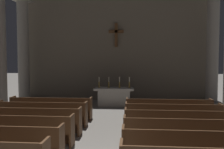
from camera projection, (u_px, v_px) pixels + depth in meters
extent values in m
cube|color=brown|center=(61.00, 144.00, 6.08)|extent=(0.06, 0.50, 0.95)
cube|color=brown|center=(15.00, 131.00, 7.35)|extent=(3.44, 0.40, 0.05)
cube|color=brown|center=(12.00, 124.00, 7.11)|extent=(3.44, 0.05, 0.50)
cube|color=brown|center=(18.00, 136.00, 7.54)|extent=(3.44, 0.04, 0.40)
cube|color=brown|center=(72.00, 131.00, 7.18)|extent=(0.06, 0.50, 0.95)
cube|color=brown|center=(31.00, 122.00, 8.45)|extent=(3.44, 0.40, 0.05)
cube|color=brown|center=(28.00, 115.00, 8.21)|extent=(3.44, 0.05, 0.50)
cube|color=brown|center=(33.00, 126.00, 8.64)|extent=(3.44, 0.04, 0.40)
cube|color=brown|center=(80.00, 121.00, 8.29)|extent=(0.06, 0.50, 0.95)
cube|color=brown|center=(42.00, 114.00, 9.55)|extent=(3.44, 0.40, 0.05)
cube|color=brown|center=(40.00, 109.00, 9.31)|extent=(3.44, 0.05, 0.50)
cube|color=brown|center=(44.00, 119.00, 9.75)|extent=(3.44, 0.04, 0.40)
cube|color=brown|center=(86.00, 114.00, 9.39)|extent=(0.06, 0.50, 0.95)
cube|color=brown|center=(52.00, 109.00, 10.66)|extent=(3.44, 0.40, 0.05)
cube|color=brown|center=(50.00, 103.00, 10.41)|extent=(3.44, 0.05, 0.50)
cube|color=brown|center=(53.00, 113.00, 10.85)|extent=(3.44, 0.04, 0.40)
cube|color=brown|center=(91.00, 108.00, 10.49)|extent=(0.06, 0.50, 0.95)
cube|color=brown|center=(13.00, 107.00, 10.77)|extent=(0.06, 0.50, 0.95)
cube|color=brown|center=(196.00, 149.00, 5.84)|extent=(3.44, 0.40, 0.05)
cube|color=brown|center=(199.00, 141.00, 5.60)|extent=(3.44, 0.05, 0.50)
cube|color=brown|center=(123.00, 145.00, 5.96)|extent=(0.06, 0.50, 0.95)
cube|color=brown|center=(186.00, 135.00, 6.94)|extent=(3.44, 0.40, 0.05)
cube|color=brown|center=(188.00, 128.00, 6.70)|extent=(3.44, 0.05, 0.50)
cube|color=brown|center=(184.00, 141.00, 7.13)|extent=(3.44, 0.04, 0.40)
cube|color=brown|center=(124.00, 132.00, 7.06)|extent=(0.06, 0.50, 0.95)
cube|color=brown|center=(178.00, 125.00, 8.04)|extent=(3.44, 0.40, 0.05)
cube|color=brown|center=(180.00, 118.00, 7.80)|extent=(3.44, 0.05, 0.50)
cube|color=brown|center=(177.00, 130.00, 8.23)|extent=(3.44, 0.04, 0.40)
cube|color=brown|center=(125.00, 122.00, 8.16)|extent=(0.06, 0.50, 0.95)
cube|color=brown|center=(173.00, 117.00, 9.14)|extent=(3.44, 0.40, 0.05)
cube|color=brown|center=(174.00, 111.00, 8.90)|extent=(3.44, 0.05, 0.50)
cube|color=brown|center=(172.00, 122.00, 9.34)|extent=(3.44, 0.04, 0.40)
cube|color=brown|center=(126.00, 115.00, 9.26)|extent=(0.06, 0.50, 0.95)
cube|color=brown|center=(221.00, 117.00, 8.98)|extent=(0.06, 0.50, 0.95)
cube|color=brown|center=(168.00, 111.00, 10.25)|extent=(3.44, 0.40, 0.05)
cube|color=brown|center=(169.00, 105.00, 10.01)|extent=(3.44, 0.05, 0.50)
cube|color=brown|center=(167.00, 115.00, 10.44)|extent=(3.44, 0.04, 0.40)
cube|color=brown|center=(127.00, 109.00, 10.36)|extent=(0.06, 0.50, 0.95)
cube|color=brown|center=(211.00, 110.00, 10.08)|extent=(0.06, 0.50, 0.95)
cube|color=gray|center=(1.00, 110.00, 12.07)|extent=(0.93, 0.93, 0.20)
cube|color=gray|center=(24.00, 100.00, 14.73)|extent=(0.93, 0.93, 0.20)
cylinder|color=gray|center=(23.00, 52.00, 14.55)|extent=(0.67, 0.67, 6.05)
cube|color=gray|center=(22.00, 0.00, 14.36)|extent=(1.00, 1.00, 0.16)
cube|color=gray|center=(211.00, 103.00, 13.84)|extent=(0.93, 0.93, 0.20)
cylinder|color=gray|center=(212.00, 52.00, 13.66)|extent=(0.67, 0.67, 6.05)
cube|color=#BCB7AD|center=(114.00, 98.00, 13.61)|extent=(1.76, 0.72, 0.88)
cube|color=#BCB7AD|center=(114.00, 89.00, 13.58)|extent=(2.20, 0.90, 0.12)
cube|color=silver|center=(114.00, 88.00, 13.58)|extent=(2.09, 0.86, 0.01)
cylinder|color=#B79338|center=(99.00, 87.00, 13.64)|extent=(0.16, 0.16, 0.02)
cylinder|color=#B79338|center=(99.00, 85.00, 13.63)|extent=(0.07, 0.07, 0.33)
cylinder|color=silver|center=(99.00, 79.00, 13.62)|extent=(0.04, 0.04, 0.27)
cylinder|color=#B79338|center=(109.00, 87.00, 13.60)|extent=(0.16, 0.16, 0.02)
cylinder|color=#B79338|center=(109.00, 85.00, 13.59)|extent=(0.07, 0.07, 0.33)
cylinder|color=silver|center=(109.00, 79.00, 13.57)|extent=(0.04, 0.04, 0.27)
cylinder|color=#B79338|center=(119.00, 88.00, 13.55)|extent=(0.16, 0.16, 0.02)
cylinder|color=#B79338|center=(119.00, 85.00, 13.54)|extent=(0.07, 0.07, 0.33)
cylinder|color=silver|center=(119.00, 79.00, 13.52)|extent=(0.04, 0.04, 0.27)
cylinder|color=#B79338|center=(129.00, 88.00, 13.51)|extent=(0.16, 0.16, 0.02)
cylinder|color=#B79338|center=(129.00, 85.00, 13.50)|extent=(0.07, 0.07, 0.33)
cylinder|color=silver|center=(129.00, 80.00, 13.48)|extent=(0.04, 0.04, 0.27)
cube|color=#706656|center=(116.00, 41.00, 15.40)|extent=(12.10, 0.25, 7.49)
cube|color=brown|center=(116.00, 35.00, 15.16)|extent=(0.18, 0.18, 1.47)
cube|color=brown|center=(116.00, 32.00, 15.15)|extent=(0.94, 0.18, 0.18)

